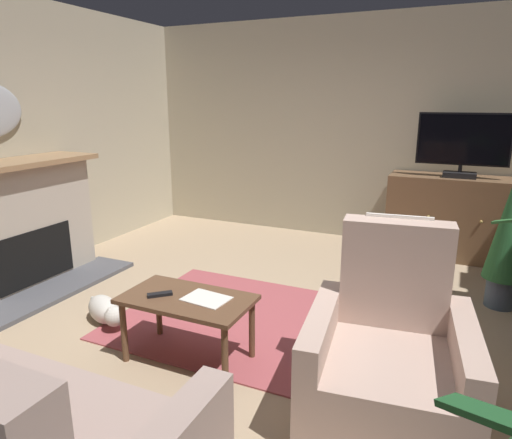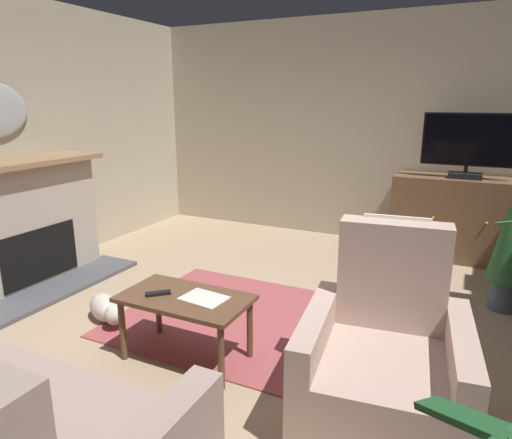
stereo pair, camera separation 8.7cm
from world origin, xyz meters
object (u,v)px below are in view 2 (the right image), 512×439
(tv_cabinet, at_px, (460,221))
(tv_remote, at_px, (158,293))
(fireplace, at_px, (23,226))
(coffee_table, at_px, (185,305))
(folded_newspaper, at_px, (204,298))
(cat, at_px, (106,309))
(armchair_beside_cabinet, at_px, (384,362))
(television, at_px, (469,144))

(tv_cabinet, height_order, tv_remote, tv_cabinet)
(fireplace, bearing_deg, coffee_table, -12.07)
(folded_newspaper, xyz_separation_m, cat, (-1.06, 0.15, -0.37))
(tv_remote, height_order, cat, tv_remote)
(armchair_beside_cabinet, relative_size, cat, 1.70)
(television, distance_m, folded_newspaper, 3.49)
(cat, bearing_deg, television, 49.08)
(tv_cabinet, bearing_deg, cat, -130.40)
(fireplace, relative_size, cat, 2.65)
(fireplace, bearing_deg, cat, -12.87)
(tv_cabinet, distance_m, television, 0.87)
(television, xyz_separation_m, armchair_beside_cabinet, (-0.25, -3.07, -0.99))
(coffee_table, bearing_deg, television, 62.55)
(tv_remote, relative_size, folded_newspaper, 0.57)
(tv_cabinet, height_order, cat, tv_cabinet)
(folded_newspaper, bearing_deg, coffee_table, -162.47)
(television, height_order, tv_remote, television)
(folded_newspaper, bearing_deg, cat, 177.99)
(tv_remote, xyz_separation_m, cat, (-0.74, 0.24, -0.38))
(tv_cabinet, relative_size, coffee_table, 1.65)
(cat, bearing_deg, armchair_beside_cabinet, -3.96)
(tv_cabinet, xyz_separation_m, coffee_table, (-1.60, -3.14, -0.04))
(fireplace, xyz_separation_m, folded_newspaper, (2.36, -0.45, -0.11))
(folded_newspaper, bearing_deg, fireplace, 175.30)
(tv_cabinet, relative_size, armchair_beside_cabinet, 1.34)
(tv_cabinet, bearing_deg, armchair_beside_cabinet, -94.65)
(coffee_table, bearing_deg, cat, 169.08)
(fireplace, distance_m, cat, 1.42)
(tv_remote, relative_size, armchair_beside_cabinet, 0.15)
(tv_remote, bearing_deg, fireplace, 122.13)
(tv_remote, distance_m, folded_newspaper, 0.33)
(television, relative_size, cat, 1.47)
(folded_newspaper, bearing_deg, television, 70.43)
(television, bearing_deg, cat, -130.92)
(television, relative_size, tv_remote, 5.63)
(folded_newspaper, bearing_deg, tv_cabinet, 70.81)
(tv_cabinet, distance_m, cat, 3.91)
(armchair_beside_cabinet, bearing_deg, fireplace, 172.73)
(armchair_beside_cabinet, distance_m, cat, 2.28)
(tv_remote, bearing_deg, coffee_table, -25.21)
(coffee_table, distance_m, cat, 0.98)
(fireplace, xyz_separation_m, tv_cabinet, (3.83, 2.66, -0.14))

